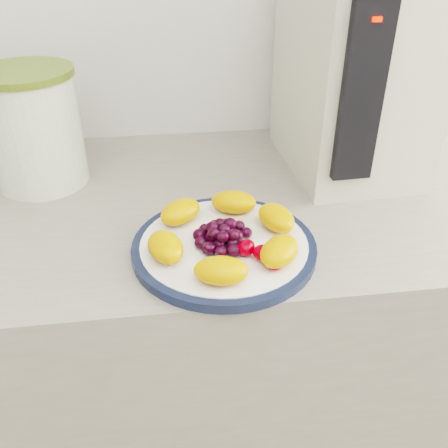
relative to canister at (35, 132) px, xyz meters
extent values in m
cube|color=gray|center=(0.30, -0.10, -0.55)|extent=(3.50, 0.60, 0.90)
cube|color=brown|center=(0.30, -0.10, -0.58)|extent=(3.48, 0.58, 0.84)
cylinder|color=#131D37|center=(0.31, -0.28, -0.09)|extent=(0.28, 0.28, 0.01)
cylinder|color=white|center=(0.31, -0.28, -0.09)|extent=(0.25, 0.25, 0.02)
cylinder|color=#486812|center=(0.00, 0.00, 0.00)|extent=(0.21, 0.21, 0.20)
cylinder|color=#586923|center=(0.00, 0.00, 0.11)|extent=(0.22, 0.22, 0.01)
cube|color=beige|center=(0.59, 0.00, 0.09)|extent=(0.24, 0.32, 0.39)
cube|color=black|center=(0.54, -0.16, 0.10)|extent=(0.07, 0.03, 0.29)
cube|color=#FF0C05|center=(0.54, -0.18, 0.21)|extent=(0.01, 0.01, 0.01)
ellipsoid|color=orange|center=(0.40, -0.24, -0.07)|extent=(0.07, 0.09, 0.04)
ellipsoid|color=orange|center=(0.34, -0.19, -0.07)|extent=(0.09, 0.07, 0.04)
ellipsoid|color=orange|center=(0.25, -0.21, -0.07)|extent=(0.09, 0.09, 0.04)
ellipsoid|color=orange|center=(0.22, -0.30, -0.07)|extent=(0.07, 0.08, 0.04)
ellipsoid|color=orange|center=(0.29, -0.37, -0.07)|extent=(0.08, 0.06, 0.04)
ellipsoid|color=orange|center=(0.38, -0.33, -0.07)|extent=(0.08, 0.09, 0.04)
ellipsoid|color=black|center=(0.31, -0.28, -0.07)|extent=(0.02, 0.02, 0.02)
ellipsoid|color=black|center=(0.33, -0.28, -0.07)|extent=(0.02, 0.02, 0.02)
ellipsoid|color=black|center=(0.32, -0.26, -0.07)|extent=(0.02, 0.02, 0.02)
ellipsoid|color=black|center=(0.30, -0.26, -0.07)|extent=(0.02, 0.02, 0.02)
ellipsoid|color=black|center=(0.29, -0.28, -0.07)|extent=(0.02, 0.02, 0.02)
ellipsoid|color=black|center=(0.30, -0.29, -0.07)|extent=(0.02, 0.02, 0.02)
ellipsoid|color=black|center=(0.32, -0.29, -0.07)|extent=(0.02, 0.02, 0.02)
ellipsoid|color=black|center=(0.35, -0.27, -0.08)|extent=(0.02, 0.02, 0.02)
ellipsoid|color=black|center=(0.34, -0.25, -0.07)|extent=(0.02, 0.02, 0.02)
ellipsoid|color=black|center=(0.32, -0.24, -0.07)|extent=(0.02, 0.02, 0.02)
ellipsoid|color=black|center=(0.30, -0.24, -0.07)|extent=(0.02, 0.02, 0.02)
ellipsoid|color=black|center=(0.28, -0.25, -0.07)|extent=(0.02, 0.02, 0.02)
ellipsoid|color=black|center=(0.27, -0.27, -0.07)|extent=(0.02, 0.02, 0.02)
ellipsoid|color=black|center=(0.27, -0.28, -0.07)|extent=(0.02, 0.02, 0.02)
ellipsoid|color=black|center=(0.28, -0.30, -0.07)|extent=(0.02, 0.02, 0.02)
ellipsoid|color=black|center=(0.30, -0.31, -0.07)|extent=(0.02, 0.02, 0.02)
ellipsoid|color=black|center=(0.32, -0.31, -0.07)|extent=(0.02, 0.02, 0.02)
ellipsoid|color=black|center=(0.34, -0.30, -0.07)|extent=(0.02, 0.02, 0.02)
ellipsoid|color=black|center=(0.31, -0.28, -0.06)|extent=(0.02, 0.02, 0.02)
ellipsoid|color=black|center=(0.32, -0.26, -0.06)|extent=(0.02, 0.02, 0.02)
ellipsoid|color=black|center=(0.31, -0.26, -0.06)|extent=(0.02, 0.02, 0.02)
ellipsoid|color=black|center=(0.29, -0.27, -0.06)|extent=(0.02, 0.02, 0.02)
ellipsoid|color=black|center=(0.29, -0.28, -0.06)|extent=(0.02, 0.02, 0.02)
ellipsoid|color=black|center=(0.31, -0.29, -0.06)|extent=(0.02, 0.02, 0.02)
ellipsoid|color=black|center=(0.32, -0.29, -0.06)|extent=(0.02, 0.02, 0.02)
ellipsoid|color=red|center=(0.36, -0.32, -0.07)|extent=(0.03, 0.03, 0.02)
ellipsoid|color=red|center=(0.39, -0.32, -0.07)|extent=(0.04, 0.03, 0.02)
ellipsoid|color=red|center=(0.37, -0.35, -0.07)|extent=(0.04, 0.04, 0.02)
ellipsoid|color=red|center=(0.34, -0.31, -0.07)|extent=(0.04, 0.04, 0.02)
camera|label=1|loc=(0.23, -0.89, 0.35)|focal=40.00mm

